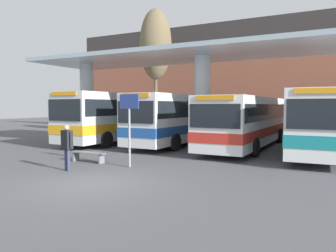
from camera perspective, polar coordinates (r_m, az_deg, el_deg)
ground_plane at (r=11.21m, az=-12.87°, el=-9.73°), size 100.00×100.00×0.00m
townhouse_backdrop at (r=32.39m, az=14.68°, el=9.93°), size 40.00×0.58×10.71m
station_canopy at (r=19.56m, az=6.00°, el=9.88°), size 22.51×6.13×5.71m
transit_bus_left_bay at (r=23.44m, az=-8.20°, el=1.87°), size 2.90×10.88×3.38m
transit_bus_center_bay at (r=21.99m, az=2.68°, el=1.60°), size 2.95×11.34×3.24m
transit_bus_right_bay at (r=20.68m, az=13.85°, el=1.10°), size 3.03×12.19×3.05m
transit_bus_far_right_bay at (r=19.60m, az=24.88°, el=1.09°), size 2.95×12.10×3.27m
waiting_bench_mid_platform at (r=15.30m, az=-13.69°, el=-4.85°), size 1.87×0.44×0.46m
info_sign_platform at (r=13.64m, az=-6.76°, el=1.87°), size 0.90×0.09×3.04m
pedestrian_waiting at (r=13.42m, az=-17.18°, el=-2.85°), size 0.66×0.37×1.80m
poplar_tree_behind_left at (r=28.51m, az=-2.18°, el=13.90°), size 2.70×2.70×10.70m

